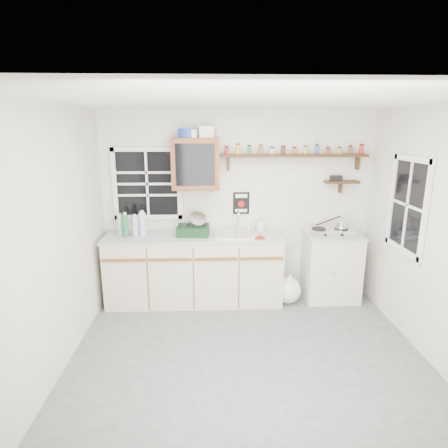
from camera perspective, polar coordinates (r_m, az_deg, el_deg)
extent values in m
cube|color=#4E4E50|center=(4.08, 3.62, -19.54)|extent=(3.60, 3.20, 0.02)
cube|color=white|center=(3.39, 4.33, 18.49)|extent=(3.60, 3.20, 0.02)
cube|color=#BAB7A7|center=(3.80, -24.38, -2.45)|extent=(0.02, 3.20, 2.50)
cube|color=#BAB7A7|center=(4.14, 29.76, -1.77)|extent=(0.02, 3.20, 2.50)
cube|color=#BAB7A7|center=(5.09, 2.05, 2.91)|extent=(3.60, 0.02, 2.50)
cube|color=#BAB7A7|center=(2.06, 8.80, -15.41)|extent=(3.60, 0.02, 2.50)
cube|color=#BDB69D|center=(5.01, -4.51, -6.98)|extent=(2.27, 0.60, 0.88)
cube|color=#A1A4A9|center=(4.86, -4.61, -1.93)|extent=(2.31, 0.62, 0.04)
cube|color=brown|center=(4.75, -15.09, -5.36)|extent=(0.53, 0.02, 0.03)
cube|color=brown|center=(4.65, -8.23, -5.41)|extent=(0.53, 0.02, 0.03)
cube|color=brown|center=(4.63, -1.19, -5.37)|extent=(0.53, 0.02, 0.03)
cube|color=brown|center=(4.67, 5.82, -5.25)|extent=(0.53, 0.02, 0.03)
cube|color=#B9B9B2|center=(5.29, 15.93, -6.36)|extent=(0.70, 0.55, 0.88)
cube|color=#A1A4A9|center=(5.15, 16.28, -1.62)|extent=(0.73, 0.57, 0.03)
cube|color=silver|center=(4.86, 1.69, -1.59)|extent=(0.52, 0.44, 0.03)
cylinder|color=silver|center=(4.99, 2.16, 0.42)|extent=(0.02, 0.02, 0.28)
cylinder|color=silver|center=(4.90, 2.22, 1.73)|extent=(0.02, 0.14, 0.02)
cube|color=#5E3217|center=(4.84, -4.35, 9.16)|extent=(0.60, 0.30, 0.65)
cube|color=black|center=(4.67, -4.42, 8.97)|extent=(0.48, 0.02, 0.52)
cylinder|color=#17379A|center=(4.82, -5.57, 13.64)|extent=(0.24, 0.24, 0.11)
cube|color=silver|center=(4.81, -2.67, 13.87)|extent=(0.18, 0.15, 0.14)
cylinder|color=silver|center=(4.77, -4.81, 13.59)|extent=(0.12, 0.12, 0.10)
cube|color=black|center=(5.01, 10.65, 10.23)|extent=(1.91, 0.18, 0.04)
cube|color=black|center=(4.94, 0.64, 9.25)|extent=(0.03, 0.10, 0.18)
cube|color=black|center=(5.30, 19.65, 8.78)|extent=(0.03, 0.10, 0.18)
cylinder|color=red|center=(4.89, 0.43, 11.10)|extent=(0.05, 0.05, 0.09)
cylinder|color=black|center=(4.88, 0.43, 11.71)|extent=(0.05, 0.05, 0.02)
cylinder|color=gold|center=(4.89, 2.17, 11.27)|extent=(0.05, 0.05, 0.12)
cylinder|color=black|center=(4.89, 2.17, 12.06)|extent=(0.04, 0.04, 0.02)
cylinder|color=#267226|center=(4.91, 3.90, 11.16)|extent=(0.05, 0.05, 0.10)
cylinder|color=black|center=(4.90, 3.91, 11.85)|extent=(0.04, 0.04, 0.02)
cylinder|color=#99591E|center=(4.92, 5.62, 11.16)|extent=(0.05, 0.05, 0.11)
cylinder|color=black|center=(4.92, 5.64, 11.87)|extent=(0.05, 0.05, 0.02)
cylinder|color=silver|center=(4.95, 7.32, 10.95)|extent=(0.06, 0.06, 0.08)
cylinder|color=black|center=(4.94, 7.34, 11.48)|extent=(0.05, 0.05, 0.02)
cylinder|color=#4C2614|center=(4.97, 9.01, 11.00)|extent=(0.06, 0.06, 0.09)
cylinder|color=black|center=(4.97, 9.04, 11.62)|extent=(0.05, 0.05, 0.02)
cylinder|color=#B24C19|center=(5.00, 10.68, 10.87)|extent=(0.05, 0.05, 0.08)
cylinder|color=black|center=(5.00, 10.70, 11.41)|extent=(0.05, 0.05, 0.02)
cylinder|color=gold|center=(5.04, 12.33, 10.90)|extent=(0.05, 0.05, 0.09)
cylinder|color=black|center=(5.03, 12.36, 11.52)|extent=(0.04, 0.04, 0.02)
cylinder|color=#334C8C|center=(5.07, 13.96, 10.95)|extent=(0.05, 0.05, 0.11)
cylinder|color=black|center=(5.07, 14.01, 11.67)|extent=(0.04, 0.04, 0.02)
cylinder|color=maroon|center=(5.12, 15.54, 10.66)|extent=(0.05, 0.05, 0.08)
cylinder|color=black|center=(5.11, 15.58, 11.17)|extent=(0.04, 0.04, 0.02)
cylinder|color=#BF8C3F|center=(5.16, 17.11, 10.59)|extent=(0.05, 0.05, 0.08)
cylinder|color=black|center=(5.16, 17.15, 11.10)|extent=(0.04, 0.04, 0.02)
cylinder|color=brown|center=(5.21, 18.66, 10.60)|extent=(0.05, 0.05, 0.09)
cylinder|color=black|center=(5.21, 18.71, 11.20)|extent=(0.05, 0.05, 0.02)
cylinder|color=red|center=(5.26, 20.18, 10.60)|extent=(0.05, 0.05, 0.11)
cylinder|color=black|center=(5.26, 20.24, 11.29)|extent=(0.05, 0.05, 0.02)
cube|color=black|center=(5.23, 17.49, 6.13)|extent=(0.45, 0.15, 0.03)
cube|color=black|center=(5.28, 17.29, 5.33)|extent=(0.03, 0.08, 0.14)
cube|color=black|center=(5.20, 16.70, 6.69)|extent=(0.14, 0.10, 0.07)
cube|color=black|center=(5.07, 2.64, 3.19)|extent=(0.22, 0.01, 0.30)
cube|color=white|center=(5.04, 2.66, 4.29)|extent=(0.16, 0.00, 0.05)
cylinder|color=#A50C0C|center=(5.06, 2.64, 3.06)|extent=(0.09, 0.01, 0.09)
cube|color=white|center=(5.08, 2.63, 2.07)|extent=(0.16, 0.00, 0.04)
cube|color=black|center=(5.07, -11.64, 6.01)|extent=(0.85, 0.02, 0.90)
cube|color=silver|center=(5.07, -11.64, 6.01)|extent=(0.93, 0.03, 0.98)
cube|color=black|center=(4.54, 26.24, 2.57)|extent=(0.02, 0.70, 1.00)
cube|color=silver|center=(4.54, 26.24, 2.57)|extent=(0.03, 0.78, 1.08)
cylinder|color=#AABCC8|center=(5.01, -15.51, -0.20)|extent=(0.07, 0.07, 0.25)
cylinder|color=silver|center=(4.98, -15.62, 1.37)|extent=(0.04, 0.04, 0.03)
cylinder|color=#236A3A|center=(4.91, -14.78, -0.24)|extent=(0.08, 0.08, 0.28)
cylinder|color=silver|center=(4.88, -14.89, 1.54)|extent=(0.04, 0.04, 0.03)
cylinder|color=#AABCC8|center=(4.91, -13.39, -0.35)|extent=(0.07, 0.07, 0.25)
cylinder|color=silver|center=(4.88, -13.48, 1.25)|extent=(0.04, 0.04, 0.03)
cylinder|color=#AABCC8|center=(4.93, -12.32, 0.01)|extent=(0.09, 0.09, 0.29)
cylinder|color=silver|center=(4.89, -12.42, 1.85)|extent=(0.05, 0.05, 0.03)
cube|color=black|center=(4.85, -4.71, -0.97)|extent=(0.42, 0.33, 0.12)
cylinder|color=silver|center=(4.82, -4.14, 0.43)|extent=(0.29, 0.31, 0.25)
imported|color=silver|center=(5.08, 5.47, 0.16)|extent=(0.11, 0.11, 0.20)
cube|color=maroon|center=(4.72, 5.29, -2.09)|extent=(0.16, 0.15, 0.02)
cube|color=silver|center=(5.10, 15.83, -1.12)|extent=(0.61, 0.33, 0.08)
cylinder|color=black|center=(5.04, 14.23, -0.68)|extent=(0.18, 0.18, 0.01)
cylinder|color=black|center=(5.14, 17.46, -0.63)|extent=(0.18, 0.18, 0.01)
cylinder|color=silver|center=(5.12, 17.49, -0.16)|extent=(0.16, 0.16, 0.10)
cylinder|color=black|center=(5.14, 15.58, 0.48)|extent=(0.30, 0.11, 0.16)
ellipsoid|color=white|center=(5.10, 9.71, -9.91)|extent=(0.38, 0.34, 0.40)
cone|color=white|center=(5.03, 10.03, -8.01)|extent=(0.11, 0.11, 0.11)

